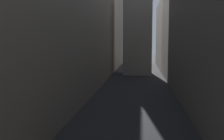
# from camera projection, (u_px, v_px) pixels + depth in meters

# --- Properties ---
(ground_plane) EXTENTS (264.00, 264.00, 0.00)m
(ground_plane) POSITION_uv_depth(u_px,v_px,m) (134.00, 96.00, 35.97)
(ground_plane) COLOR #232326
(building_block_left) EXTENTS (10.88, 108.00, 24.13)m
(building_block_left) POSITION_uv_depth(u_px,v_px,m) (56.00, 7.00, 37.90)
(building_block_left) COLOR gray
(building_block_left) RESTS_ON ground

